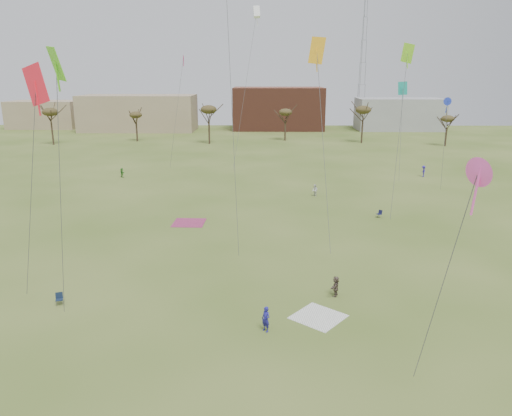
{
  "coord_description": "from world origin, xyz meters",
  "views": [
    {
      "loc": [
        0.53,
        -26.06,
        16.08
      ],
      "look_at": [
        0.0,
        12.0,
        5.5
      ],
      "focal_mm": 34.2,
      "sensor_mm": 36.0,
      "label": 1
    }
  ],
  "objects_px": {
    "flyer_near_right": "(266,319)",
    "camp_chair_right": "(379,215)",
    "camp_chair_left": "(60,301)",
    "radio_tower": "(362,62)"
  },
  "relations": [
    {
      "from": "flyer_near_right",
      "to": "radio_tower",
      "type": "distance_m",
      "value": 127.66
    },
    {
      "from": "flyer_near_right",
      "to": "radio_tower",
      "type": "height_order",
      "value": "radio_tower"
    },
    {
      "from": "camp_chair_left",
      "to": "camp_chair_right",
      "type": "relative_size",
      "value": 1.0
    },
    {
      "from": "flyer_near_right",
      "to": "camp_chair_right",
      "type": "height_order",
      "value": "flyer_near_right"
    },
    {
      "from": "camp_chair_left",
      "to": "radio_tower",
      "type": "distance_m",
      "value": 128.65
    },
    {
      "from": "flyer_near_right",
      "to": "radio_tower",
      "type": "relative_size",
      "value": 0.04
    },
    {
      "from": "flyer_near_right",
      "to": "camp_chair_right",
      "type": "bearing_deg",
      "value": 106.81
    },
    {
      "from": "camp_chair_left",
      "to": "camp_chair_right",
      "type": "bearing_deg",
      "value": 19.21
    },
    {
      "from": "camp_chair_right",
      "to": "camp_chair_left",
      "type": "bearing_deg",
      "value": -87.85
    },
    {
      "from": "camp_chair_left",
      "to": "radio_tower",
      "type": "relative_size",
      "value": 0.02
    }
  ]
}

